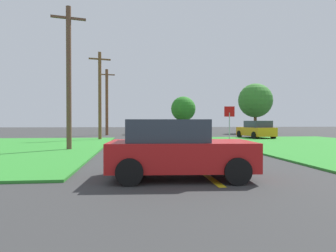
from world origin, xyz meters
name	(u,v)px	position (x,y,z in m)	size (l,w,h in m)	color
ground_plane	(163,143)	(0.00, 0.00, 0.00)	(120.00, 120.00, 0.00)	#353535
grass_verge_right	(323,145)	(9.87, -4.00, 0.04)	(12.00, 20.00, 0.08)	#318B2F
lane_stripe_center	(179,155)	(0.00, -8.00, 0.01)	(0.20, 14.00, 0.01)	yellow
stop_sign	(229,117)	(4.76, -0.77, 1.86)	(0.73, 0.15, 2.65)	#9EA0A8
car_on_crossroad	(256,130)	(8.95, 4.41, 0.81)	(2.38, 4.42, 1.62)	orange
car_behind_on_main_road	(177,149)	(-0.90, -13.69, 0.80)	(4.02, 2.39, 1.62)	red
car_approaching_junction	(146,128)	(-0.73, 13.54, 0.81)	(4.33, 2.46, 1.62)	orange
utility_pole_near	(69,76)	(-5.56, -5.29, 4.00)	(1.78, 0.54, 7.70)	brown
utility_pole_mid	(100,94)	(-4.95, 3.74, 3.82)	(1.78, 0.54, 7.36)	brown
utility_pole_far	(107,101)	(-5.19, 12.78, 3.83)	(1.79, 0.42, 7.46)	brown
oak_tree_left	(183,109)	(4.01, 15.31, 3.11)	(3.08, 3.08, 4.69)	brown
pine_tree_center	(255,101)	(13.63, 15.85, 4.28)	(4.43, 4.43, 6.51)	brown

